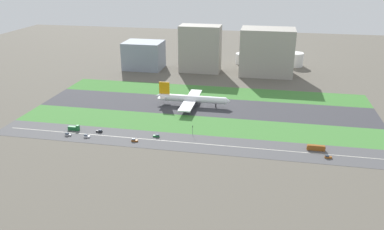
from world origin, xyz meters
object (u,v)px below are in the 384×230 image
at_px(bus_0, 316,148).
at_px(fuel_tank_centre, 264,59).
at_px(car_2, 87,136).
at_px(hangar_building, 200,49).
at_px(fuel_tank_east, 295,59).
at_px(airliner, 191,99).
at_px(office_tower, 267,52).
at_px(traffic_light, 193,130).
at_px(car_5, 134,140).
at_px(terminal_building, 144,55).
at_px(car_4, 156,136).
at_px(truck_0, 74,128).
at_px(car_3, 328,157).
at_px(car_1, 68,134).
at_px(fuel_tank_west, 243,59).
at_px(car_0, 99,131).

distance_m(bus_0, fuel_tank_centre, 230.40).
height_order(car_2, hangar_building, hangar_building).
relative_size(bus_0, fuel_tank_east, 0.58).
xyz_separation_m(airliner, office_tower, (60.13, 114.00, 18.62)).
bearing_deg(traffic_light, car_5, -154.21).
bearing_deg(terminal_building, office_tower, 0.00).
bearing_deg(car_5, car_4, -142.21).
relative_size(car_4, fuel_tank_centre, 0.18).
height_order(bus_0, truck_0, truck_0).
height_order(traffic_light, office_tower, office_tower).
distance_m(truck_0, hangar_building, 193.47).
bearing_deg(car_4, car_3, -5.00).
distance_m(car_1, traffic_light, 88.46).
distance_m(bus_0, car_4, 107.94).
relative_size(airliner, car_4, 14.77).
bearing_deg(terminal_building, fuel_tank_centre, 18.39).
bearing_deg(fuel_tank_centre, car_3, -79.14).
height_order(car_2, fuel_tank_west, fuel_tank_west).
height_order(truck_0, fuel_tank_east, fuel_tank_east).
height_order(airliner, fuel_tank_centre, airliner).
distance_m(truck_0, fuel_tank_centre, 262.24).
xyz_separation_m(car_1, hangar_building, (61.00, 192.00, 24.53)).
xyz_separation_m(truck_0, car_4, (62.38, 0.00, -0.75)).
distance_m(car_1, hangar_building, 202.94).
distance_m(truck_0, car_1, 10.03).
bearing_deg(car_1, car_5, -180.00).
bearing_deg(car_2, airliner, -127.19).
distance_m(car_0, terminal_building, 184.12).
bearing_deg(fuel_tank_east, car_2, -122.64).
height_order(car_2, terminal_building, terminal_building).
bearing_deg(fuel_tank_centre, office_tower, -86.73).
height_order(airliner, traffic_light, airliner).
relative_size(truck_0, car_0, 1.91).
height_order(bus_0, car_4, bus_0).
height_order(bus_0, fuel_tank_east, fuel_tank_east).
relative_size(car_5, car_1, 1.00).
bearing_deg(terminal_building, fuel_tank_east, 14.79).
xyz_separation_m(car_0, terminal_building, (-23.84, 182.00, 14.44)).
relative_size(car_5, traffic_light, 0.61).
height_order(airliner, fuel_tank_west, airliner).
bearing_deg(car_4, car_1, -170.87).
height_order(airliner, car_1, airliner).
bearing_deg(truck_0, car_5, -11.42).
distance_m(car_0, traffic_light, 67.63).
relative_size(traffic_light, terminal_building, 0.17).
bearing_deg(fuel_tank_east, traffic_light, -109.96).
height_order(car_2, car_3, same).
bearing_deg(terminal_building, bus_0, -46.20).
bearing_deg(car_3, car_0, -3.64).
bearing_deg(bus_0, office_tower, 101.35).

